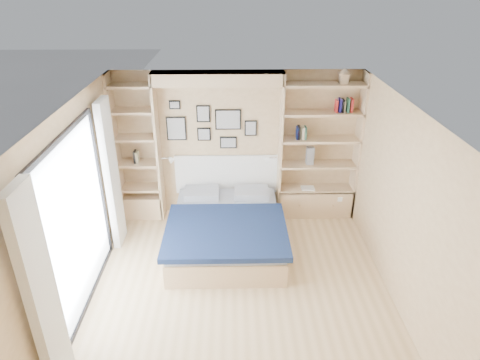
{
  "coord_description": "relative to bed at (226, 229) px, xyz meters",
  "views": [
    {
      "loc": [
        -0.08,
        -4.44,
        3.88
      ],
      "look_at": [
        0.02,
        0.9,
        1.25
      ],
      "focal_mm": 32.0,
      "sensor_mm": 36.0,
      "label": 1
    }
  ],
  "objects": [
    {
      "name": "ground",
      "position": [
        0.19,
        -1.16,
        -0.28
      ],
      "size": [
        4.5,
        4.5,
        0.0
      ],
      "primitive_type": "plane",
      "color": "#DBB786",
      "rests_on": "ground"
    },
    {
      "name": "room_shell",
      "position": [
        -0.2,
        0.36,
        0.8
      ],
      "size": [
        4.5,
        4.5,
        4.5
      ],
      "color": "tan",
      "rests_on": "ground"
    },
    {
      "name": "bed",
      "position": [
        0.0,
        0.0,
        0.0
      ],
      "size": [
        1.77,
        2.17,
        1.07
      ],
      "color": "tan",
      "rests_on": "ground"
    },
    {
      "name": "photo_gallery",
      "position": [
        -0.27,
        1.06,
        1.33
      ],
      "size": [
        1.48,
        0.02,
        0.82
      ],
      "color": "black",
      "rests_on": "ground"
    },
    {
      "name": "reading_lamps",
      "position": [
        -0.11,
        0.84,
        0.82
      ],
      "size": [
        1.92,
        0.12,
        0.15
      ],
      "color": "silver",
      "rests_on": "ground"
    },
    {
      "name": "shelf_decor",
      "position": [
        1.34,
        0.91,
        1.43
      ],
      "size": [
        3.51,
        0.23,
        2.03
      ],
      "color": "#A51E1E",
      "rests_on": "ground"
    }
  ]
}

